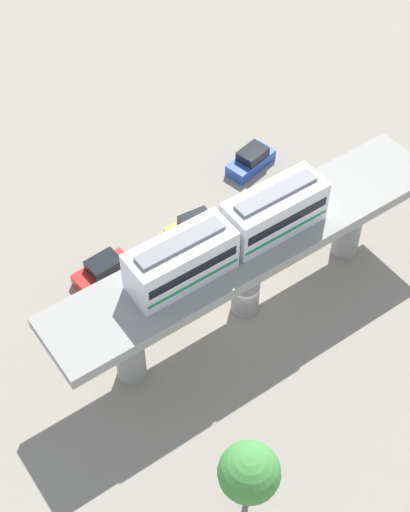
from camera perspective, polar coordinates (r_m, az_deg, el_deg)
The scene contains 7 objects.
ground_plane at distance 54.14m, azimuth 2.91°, elevation -3.80°, with size 120.00×120.00×0.00m, color gray.
viaduct at distance 49.96m, azimuth 3.14°, elevation -0.15°, with size 5.20×28.00×7.02m.
train at distance 46.88m, azimuth 1.76°, elevation 1.53°, with size 2.64×13.55×3.24m.
parked_car_yellow at distance 57.85m, azimuth -0.74°, elevation 2.08°, with size 2.21×4.36×1.76m.
parked_car_blue at distance 63.13m, azimuth 3.39°, elevation 6.99°, with size 2.66×4.49×1.76m.
parked_car_red at distance 55.62m, azimuth -7.44°, elevation -1.07°, with size 2.06×4.30×1.76m.
tree_near_viaduct at distance 43.51m, azimuth 3.24°, elevation -15.50°, with size 3.47×3.47×5.76m.
Camera 1 is at (24.76, -20.78, 43.43)m, focal length 54.86 mm.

